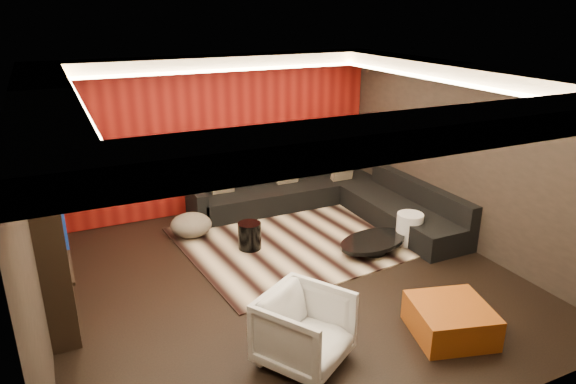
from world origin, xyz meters
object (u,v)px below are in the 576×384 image
coffee_table (373,245)px  white_side_table (409,229)px  sectional_sofa (330,200)px  drum_stool (250,236)px  armchair (304,330)px  orange_ottoman (450,320)px

coffee_table → white_side_table: (0.69, 0.01, 0.14)m
coffee_table → sectional_sofa: size_ratio=0.33×
drum_stool → armchair: 2.79m
drum_stool → white_side_table: (2.35, -0.90, 0.03)m
white_side_table → sectional_sofa: size_ratio=0.14×
white_side_table → orange_ottoman: 2.39m
white_side_table → sectional_sofa: bearing=106.6°
sectional_sofa → orange_ottoman: bearing=-98.6°
drum_stool → armchair: size_ratio=0.49×
sectional_sofa → coffee_table: bearing=-96.5°
drum_stool → armchair: bearing=-99.3°
coffee_table → white_side_table: 0.70m
coffee_table → white_side_table: white_side_table is taller
orange_ottoman → sectional_sofa: sectional_sofa is taller
white_side_table → sectional_sofa: sectional_sofa is taller
coffee_table → orange_ottoman: size_ratio=1.41×
white_side_table → armchair: 3.36m
orange_ottoman → white_side_table: bearing=63.4°
orange_ottoman → armchair: bearing=170.4°
orange_ottoman → armchair: size_ratio=0.98×
white_side_table → coffee_table: bearing=-178.9°
armchair → drum_stool: bearing=48.9°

